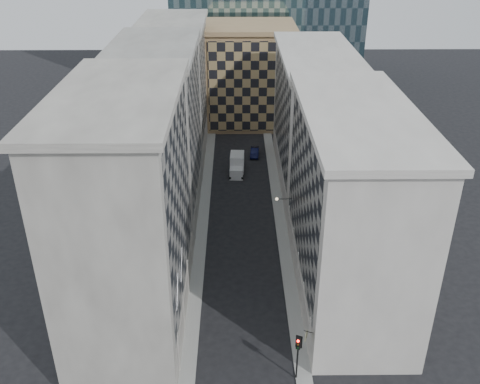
{
  "coord_description": "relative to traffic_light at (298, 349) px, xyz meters",
  "views": [
    {
      "loc": [
        -0.84,
        -32.89,
        37.21
      ],
      "look_at": [
        -0.39,
        12.1,
        13.47
      ],
      "focal_mm": 40.0,
      "sensor_mm": 36.0,
      "label": 1
    }
  ],
  "objects": [
    {
      "name": "tan_block",
      "position": [
        -2.55,
        66.21,
        5.92
      ],
      "size": [
        16.8,
        14.8,
        18.8
      ],
      "color": "#A38056",
      "rests_on": "ground"
    },
    {
      "name": "bldg_left_b",
      "position": [
        -15.43,
        31.32,
        7.81
      ],
      "size": [
        10.8,
        22.8,
        22.7
      ],
      "color": "gray",
      "rests_on": "ground"
    },
    {
      "name": "traffic_light",
      "position": [
        0.0,
        0.0,
        0.0
      ],
      "size": [
        0.58,
        0.57,
        4.7
      ],
      "rotation": [
        0.0,
        0.0,
        -0.37
      ],
      "color": "black",
      "rests_on": "sidewalk_east"
    },
    {
      "name": "sidewalk_west",
      "position": [
        -9.8,
        28.32,
        -3.44
      ],
      "size": [
        1.5,
        100.0,
        0.15
      ],
      "primitive_type": "cube",
      "color": "gray",
      "rests_on": "ground"
    },
    {
      "name": "box_truck",
      "position": [
        -5.1,
        42.63,
        -2.24
      ],
      "size": [
        2.43,
        5.44,
        2.93
      ],
      "rotation": [
        0.0,
        0.0,
        -0.05
      ],
      "color": "silver",
      "rests_on": "ground"
    },
    {
      "name": "bldg_right_a",
      "position": [
        6.33,
        13.32,
        6.8
      ],
      "size": [
        10.8,
        26.8,
        20.7
      ],
      "color": "#B8B1A8",
      "rests_on": "ground"
    },
    {
      "name": "bldg_right_b",
      "position": [
        6.34,
        40.32,
        6.33
      ],
      "size": [
        10.8,
        28.8,
        19.7
      ],
      "color": "#B8B1A8",
      "rests_on": "ground"
    },
    {
      "name": "bldg_left_a",
      "position": [
        -15.43,
        9.32,
        8.31
      ],
      "size": [
        10.8,
        22.8,
        23.7
      ],
      "color": "gray",
      "rests_on": "ground"
    },
    {
      "name": "bldg_left_c",
      "position": [
        -15.43,
        53.32,
        7.31
      ],
      "size": [
        10.8,
        22.8,
        21.7
      ],
      "color": "gray",
      "rests_on": "ground"
    },
    {
      "name": "shop_sign",
      "position": [
        0.86,
        1.32,
        0.32
      ],
      "size": [
        0.85,
        0.75,
        0.86
      ],
      "rotation": [
        0.0,
        0.0,
        -0.39
      ],
      "color": "black",
      "rests_on": "ground"
    },
    {
      "name": "bracket_lamp",
      "position": [
        -0.17,
        22.32,
        2.68
      ],
      "size": [
        1.98,
        0.36,
        0.36
      ],
      "color": "black",
      "rests_on": "ground"
    },
    {
      "name": "sidewalk_east",
      "position": [
        0.7,
        28.32,
        -3.44
      ],
      "size": [
        1.5,
        100.0,
        0.15
      ],
      "primitive_type": "cube",
      "color": "gray",
      "rests_on": "ground"
    },
    {
      "name": "flagpoles_left",
      "position": [
        -10.45,
        4.32,
        4.48
      ],
      "size": [
        0.1,
        6.33,
        2.33
      ],
      "color": "gray",
      "rests_on": "ground"
    },
    {
      "name": "dark_car",
      "position": [
        -2.05,
        49.22,
        -2.86
      ],
      "size": [
        1.67,
        4.08,
        1.32
      ],
      "primitive_type": "imported",
      "rotation": [
        0.0,
        0.0,
        -0.07
      ],
      "color": "black",
      "rests_on": "ground"
    }
  ]
}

